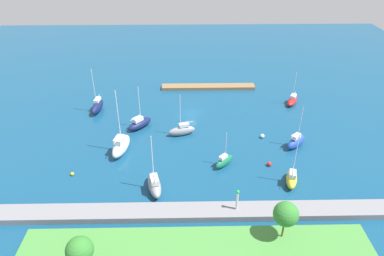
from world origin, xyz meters
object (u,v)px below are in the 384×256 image
(park_tree_west, at_px, (80,250))
(sailboat_red_outer_mooring, at_px, (292,100))
(pier_dock, at_px, (208,87))
(sailboat_gray_far_south, at_px, (154,184))
(sailboat_navy_off_beacon, at_px, (140,123))
(sailboat_yellow_far_north, at_px, (292,178))
(mooring_buoy_red, at_px, (269,164))
(sailboat_green_mid_basin, at_px, (224,161))
(mooring_buoy_white, at_px, (262,136))
(sailboat_white_west_end, at_px, (121,146))
(sailboat_navy_east_end, at_px, (97,106))
(sailboat_blue_by_breakwater, at_px, (296,141))
(mooring_buoy_yellow, at_px, (72,174))
(harbor_beacon, at_px, (237,198))
(park_tree_midwest, at_px, (286,214))

(park_tree_west, relative_size, sailboat_red_outer_mooring, 0.67)
(pier_dock, relative_size, sailboat_gray_far_south, 2.35)
(park_tree_west, distance_m, sailboat_navy_off_beacon, 37.32)
(sailboat_yellow_far_north, xyz_separation_m, sailboat_gray_far_south, (23.43, 1.30, 0.14))
(sailboat_yellow_far_north, bearing_deg, mooring_buoy_red, 43.42)
(sailboat_green_mid_basin, height_order, mooring_buoy_white, sailboat_green_mid_basin)
(sailboat_navy_off_beacon, bearing_deg, sailboat_red_outer_mooring, -31.47)
(sailboat_green_mid_basin, xyz_separation_m, mooring_buoy_white, (-8.95, -9.42, -0.58))
(pier_dock, distance_m, park_tree_west, 60.72)
(sailboat_white_west_end, xyz_separation_m, mooring_buoy_red, (-28.03, 4.88, -1.15))
(sailboat_navy_off_beacon, bearing_deg, pier_dock, 3.67)
(sailboat_green_mid_basin, relative_size, sailboat_gray_far_south, 0.67)
(sailboat_yellow_far_north, height_order, sailboat_navy_east_end, sailboat_navy_east_end)
(sailboat_yellow_far_north, bearing_deg, sailboat_blue_by_breakwater, -3.28)
(sailboat_blue_by_breakwater, height_order, mooring_buoy_yellow, sailboat_blue_by_breakwater)
(harbor_beacon, bearing_deg, sailboat_blue_by_breakwater, -127.98)
(park_tree_west, relative_size, sailboat_yellow_far_north, 0.57)
(park_tree_west, bearing_deg, park_tree_midwest, -168.83)
(sailboat_yellow_far_north, relative_size, mooring_buoy_yellow, 15.72)
(sailboat_navy_east_end, bearing_deg, mooring_buoy_yellow, 8.36)
(harbor_beacon, xyz_separation_m, sailboat_gray_far_south, (13.01, -5.71, -1.90))
(sailboat_green_mid_basin, bearing_deg, sailboat_white_west_end, 121.00)
(harbor_beacon, distance_m, sailboat_green_mid_basin, 12.56)
(sailboat_blue_by_breakwater, bearing_deg, sailboat_navy_off_beacon, 124.16)
(sailboat_gray_far_south, bearing_deg, sailboat_yellow_far_north, -99.77)
(park_tree_west, height_order, sailboat_green_mid_basin, sailboat_green_mid_basin)
(park_tree_midwest, height_order, mooring_buoy_red, park_tree_midwest)
(harbor_beacon, bearing_deg, sailboat_white_west_end, -40.01)
(harbor_beacon, height_order, sailboat_yellow_far_north, sailboat_yellow_far_north)
(sailboat_yellow_far_north, bearing_deg, sailboat_red_outer_mooring, 0.56)
(sailboat_blue_by_breakwater, height_order, sailboat_navy_east_end, sailboat_navy_east_end)
(pier_dock, bearing_deg, park_tree_midwest, 97.96)
(pier_dock, xyz_separation_m, harbor_beacon, (-1.56, 46.82, 2.79))
(park_tree_west, xyz_separation_m, mooring_buoy_red, (-28.41, -22.80, -4.48))
(pier_dock, height_order, park_tree_midwest, park_tree_midwest)
(pier_dock, xyz_separation_m, mooring_buoy_white, (-9.84, 25.04, 0.04))
(pier_dock, distance_m, mooring_buoy_red, 35.87)
(sailboat_white_west_end, height_order, mooring_buoy_white, sailboat_white_west_end)
(park_tree_midwest, bearing_deg, sailboat_white_west_end, -40.76)
(sailboat_blue_by_breakwater, bearing_deg, park_tree_midwest, -151.66)
(sailboat_white_west_end, bearing_deg, sailboat_navy_off_beacon, -3.90)
(sailboat_green_mid_basin, relative_size, mooring_buoy_white, 8.02)
(park_tree_midwest, bearing_deg, park_tree_west, 11.17)
(pier_dock, bearing_deg, sailboat_green_mid_basin, 91.49)
(sailboat_yellow_far_north, relative_size, sailboat_red_outer_mooring, 1.18)
(sailboat_red_outer_mooring, bearing_deg, mooring_buoy_red, 6.57)
(pier_dock, distance_m, sailboat_navy_off_beacon, 26.08)
(sailboat_navy_east_end, bearing_deg, sailboat_green_mid_basin, 59.06)
(park_tree_west, height_order, mooring_buoy_red, park_tree_west)
(sailboat_navy_off_beacon, distance_m, sailboat_navy_east_end, 13.34)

